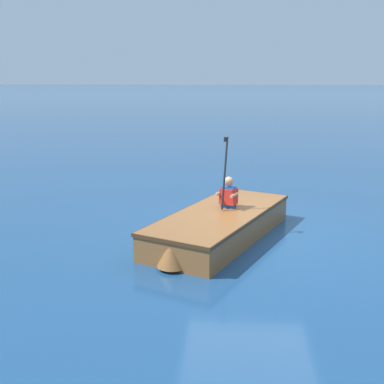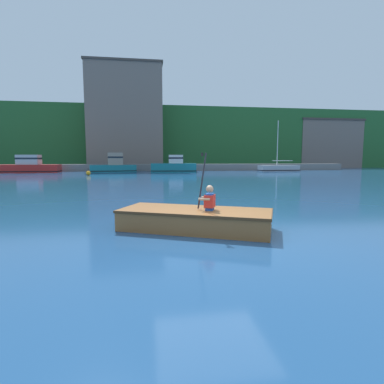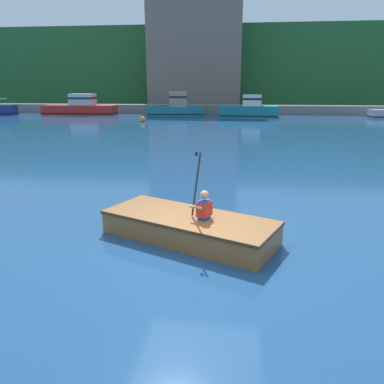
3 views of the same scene
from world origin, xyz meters
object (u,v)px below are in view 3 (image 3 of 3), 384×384
at_px(moored_boat_dock_east_inner, 176,107).
at_px(person_paddler, 204,206).
at_px(moored_boat_dock_west_end, 250,109).
at_px(channel_buoy, 143,119).
at_px(rowboat_foreground, 187,225).
at_px(moored_boat_dock_center_near, 81,107).

relative_size(moored_boat_dock_east_inner, person_paddler, 4.36).
height_order(moored_boat_dock_west_end, channel_buoy, moored_boat_dock_west_end).
bearing_deg(moored_boat_dock_east_inner, person_paddler, -80.04).
bearing_deg(moored_boat_dock_east_inner, rowboat_foreground, -80.62).
bearing_deg(rowboat_foreground, moored_boat_dock_east_inner, 99.38).
distance_m(moored_boat_dock_west_end, channel_buoy, 10.46).
height_order(moored_boat_dock_center_near, channel_buoy, moored_boat_dock_center_near).
bearing_deg(moored_boat_dock_center_near, person_paddler, -63.56).
distance_m(rowboat_foreground, person_paddler, 0.61).
height_order(moored_boat_dock_east_inner, rowboat_foreground, moored_boat_dock_east_inner).
xyz_separation_m(moored_boat_dock_east_inner, rowboat_foreground, (5.12, -30.97, -0.51)).
height_order(moored_boat_dock_west_end, rowboat_foreground, moored_boat_dock_west_end).
bearing_deg(moored_boat_dock_west_end, person_paddler, -93.45).
xyz_separation_m(moored_boat_dock_west_end, person_paddler, (-1.77, -29.43, 0.01)).
xyz_separation_m(moored_boat_dock_east_inner, person_paddler, (5.47, -31.13, -0.04)).
height_order(moored_boat_dock_center_near, person_paddler, moored_boat_dock_center_near).
xyz_separation_m(rowboat_foreground, channel_buoy, (-6.82, 23.89, -0.05)).
relative_size(person_paddler, channel_buoy, 1.81).
height_order(moored_boat_dock_center_near, rowboat_foreground, moored_boat_dock_center_near).
distance_m(moored_boat_dock_west_end, moored_boat_dock_center_near, 17.25).
distance_m(moored_boat_dock_east_inner, person_paddler, 31.60).
bearing_deg(rowboat_foreground, person_paddler, -24.26).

